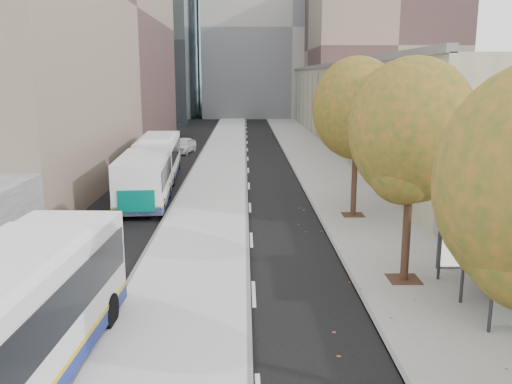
{
  "coord_description": "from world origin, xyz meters",
  "views": [
    {
      "loc": [
        -1.93,
        -4.69,
        6.98
      ],
      "look_at": [
        -1.48,
        16.36,
        2.5
      ],
      "focal_mm": 38.0,
      "sensor_mm": 36.0,
      "label": 1
    }
  ],
  "objects": [
    {
      "name": "bus_platform",
      "position": [
        -3.88,
        35.0,
        0.07
      ],
      "size": [
        4.25,
        150.0,
        0.15
      ],
      "primitive_type": "cube",
      "color": "silver",
      "rests_on": "ground"
    },
    {
      "name": "building_far_block",
      "position": [
        6.0,
        96.0,
        15.0
      ],
      "size": [
        30.0,
        18.0,
        30.0
      ],
      "primitive_type": "cube",
      "color": "#A39C97",
      "rests_on": "ground"
    },
    {
      "name": "building_tan",
      "position": [
        15.5,
        64.0,
        4.0
      ],
      "size": [
        18.0,
        92.0,
        8.0
      ],
      "primitive_type": "cube",
      "color": "#A9A387",
      "rests_on": "ground"
    },
    {
      "name": "tree_d",
      "position": [
        3.6,
        22.0,
        5.47
      ],
      "size": [
        4.4,
        4.4,
        7.6
      ],
      "color": "black",
      "rests_on": "sidewalk"
    },
    {
      "name": "bus_far",
      "position": [
        -7.73,
        29.46,
        1.55
      ],
      "size": [
        3.55,
        17.14,
        2.84
      ],
      "rotation": [
        0.0,
        0.0,
        0.06
      ],
      "color": "white",
      "rests_on": "ground"
    },
    {
      "name": "distant_car",
      "position": [
        -7.69,
        45.68,
        0.74
      ],
      "size": [
        2.51,
        4.57,
        1.47
      ],
      "primitive_type": "imported",
      "rotation": [
        0.0,
        0.0,
        -0.19
      ],
      "color": "white",
      "rests_on": "ground"
    },
    {
      "name": "sidewalk",
      "position": [
        4.12,
        35.0,
        0.04
      ],
      "size": [
        4.75,
        150.0,
        0.08
      ],
      "primitive_type": "cube",
      "color": "gray",
      "rests_on": "ground"
    },
    {
      "name": "bus_shelter",
      "position": [
        5.69,
        10.96,
        2.19
      ],
      "size": [
        1.9,
        4.4,
        2.53
      ],
      "color": "#383A3F",
      "rests_on": "sidewalk"
    },
    {
      "name": "tree_c",
      "position": [
        3.6,
        13.0,
        5.25
      ],
      "size": [
        4.2,
        4.2,
        7.28
      ],
      "color": "black",
      "rests_on": "sidewalk"
    }
  ]
}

